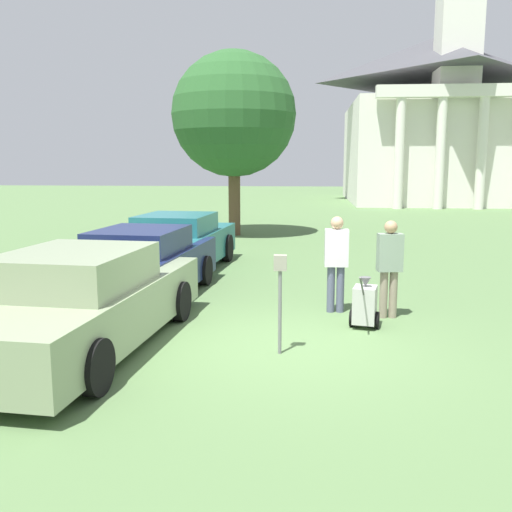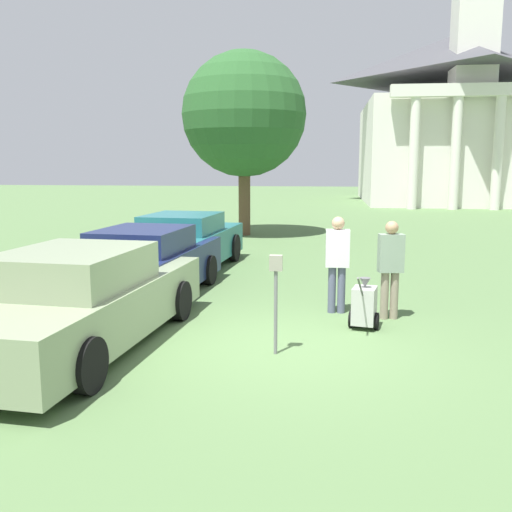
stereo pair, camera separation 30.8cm
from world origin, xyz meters
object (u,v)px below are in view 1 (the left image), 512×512
Objects in this scene: church at (436,117)px; person_worker at (336,258)px; person_supervisor at (390,263)px; parked_car_sage at (83,302)px; parked_car_navy at (143,266)px; equipment_cart at (365,305)px; parking_meter at (280,286)px; parked_car_teal at (178,243)px.

person_worker is at bearing -104.73° from church.
person_supervisor is at bearing -103.08° from church.
person_worker is at bearing 37.45° from parked_car_sage.
church is (8.34, 31.74, 4.89)m from person_worker.
parked_car_sage reaches higher than parked_car_navy.
person_worker is at bearing 126.30° from equipment_cart.
equipment_cart is at bearing -103.61° from church.
person_supervisor reaches higher than parking_meter.
church is at bearing 74.85° from parking_meter.
person_supervisor is 1.00m from equipment_cart.
person_worker is 0.08× the size of church.
person_worker is 0.95m from person_supervisor.
parked_car_navy is (0.00, 3.08, -0.01)m from parked_car_sage.
parked_car_navy reaches higher than equipment_cart.
person_supervisor reaches higher than equipment_cart.
person_worker reaches higher than parked_car_navy.
person_supervisor is at bearing 29.14° from parked_car_sage.
church is (12.10, 34.14, 5.20)m from parked_car_sage.
parking_meter is at bearing 40.68° from person_supervisor.
parking_meter is at bearing -105.15° from church.
person_supervisor is (4.65, 2.10, 0.29)m from parked_car_sage.
parked_car_teal reaches higher than parked_car_navy.
person_worker reaches higher than equipment_cart.
parked_car_teal is 6.34m from equipment_cart.
church is (12.10, 31.05, 5.22)m from parked_car_navy.
parked_car_navy is 0.98× the size of parked_car_teal.
parked_car_teal is 2.83× the size of person_worker.
person_supervisor is 1.70× the size of equipment_cart.
parked_car_teal is at bearing -113.41° from church.
person_worker is (3.75, -3.80, 0.31)m from parked_car_teal.
equipment_cart is at bearing 23.87° from parked_car_sage.
parked_car_sage is at bearing 15.62° from person_supervisor.
parked_car_navy is 4.83× the size of equipment_cart.
parked_car_teal is 0.23× the size of church.
equipment_cart is at bearing -16.56° from parked_car_navy.
parked_car_sage is at bearing 30.96° from person_worker.
church reaches higher than person_worker.
parked_car_navy is 4.76m from person_supervisor.
equipment_cart is (4.18, -4.76, -0.30)m from parked_car_teal.
parked_car_navy is at bearing -11.94° from person_worker.
person_supervisor reaches higher than parked_car_teal.
parked_car_navy is at bearing 94.85° from parked_car_sage.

